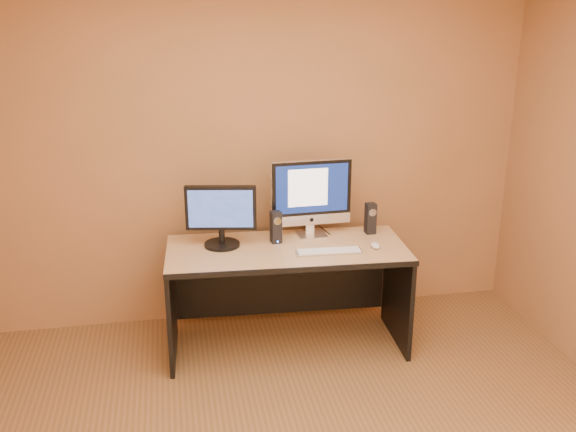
{
  "coord_description": "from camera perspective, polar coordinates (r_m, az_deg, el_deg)",
  "views": [
    {
      "loc": [
        -0.66,
        -2.58,
        2.36
      ],
      "look_at": [
        0.08,
        1.32,
        1.02
      ],
      "focal_mm": 40.0,
      "sensor_mm": 36.0,
      "label": 1
    }
  ],
  "objects": [
    {
      "name": "cable_b",
      "position": [
        4.69,
        1.42,
        -1.25
      ],
      "size": [
        0.08,
        0.17,
        0.01
      ],
      "primitive_type": "cylinder",
      "rotation": [
        1.57,
        0.0,
        -0.4
      ],
      "color": "black",
      "rests_on": "desk"
    },
    {
      "name": "keyboard",
      "position": [
        4.29,
        3.67,
        -3.15
      ],
      "size": [
        0.44,
        0.14,
        0.02
      ],
      "primitive_type": "cube",
      "rotation": [
        0.0,
        0.0,
        -0.05
      ],
      "color": "#B4B4B8",
      "rests_on": "desk"
    },
    {
      "name": "desk",
      "position": [
        4.52,
        -0.09,
        -7.3
      ],
      "size": [
        1.67,
        0.8,
        0.75
      ],
      "primitive_type": null,
      "rotation": [
        0.0,
        0.0,
        -0.05
      ],
      "color": "tan",
      "rests_on": "ground"
    },
    {
      "name": "walls",
      "position": [
        2.86,
        3.29,
        -3.03
      ],
      "size": [
        4.0,
        4.0,
        2.6
      ],
      "primitive_type": null,
      "color": "#9B623E",
      "rests_on": "ground"
    },
    {
      "name": "cable_a",
      "position": [
        4.71,
        3.19,
        -1.19
      ],
      "size": [
        0.05,
        0.22,
        0.01
      ],
      "primitive_type": "cylinder",
      "rotation": [
        1.57,
        0.0,
        0.17
      ],
      "color": "black",
      "rests_on": "desk"
    },
    {
      "name": "imac",
      "position": [
        4.51,
        2.17,
        1.61
      ],
      "size": [
        0.59,
        0.23,
        0.56
      ],
      "primitive_type": null,
      "rotation": [
        0.0,
        0.0,
        0.03
      ],
      "color": "silver",
      "rests_on": "desk"
    },
    {
      "name": "mouse",
      "position": [
        4.4,
        7.78,
        -2.59
      ],
      "size": [
        0.07,
        0.11,
        0.04
      ],
      "primitive_type": "ellipsoid",
      "rotation": [
        0.0,
        0.0,
        -0.07
      ],
      "color": "silver",
      "rests_on": "desk"
    },
    {
      "name": "speaker_left",
      "position": [
        4.43,
        -1.08,
        -0.99
      ],
      "size": [
        0.08,
        0.08,
        0.22
      ],
      "primitive_type": null,
      "rotation": [
        0.0,
        0.0,
        0.14
      ],
      "color": "black",
      "rests_on": "desk"
    },
    {
      "name": "speaker_right",
      "position": [
        4.64,
        7.34,
        -0.21
      ],
      "size": [
        0.07,
        0.08,
        0.22
      ],
      "primitive_type": null,
      "rotation": [
        0.0,
        0.0,
        0.05
      ],
      "color": "black",
      "rests_on": "desk"
    },
    {
      "name": "second_monitor",
      "position": [
        4.35,
        -5.97,
        -0.03
      ],
      "size": [
        0.52,
        0.33,
        0.43
      ],
      "primitive_type": null,
      "rotation": [
        0.0,
        0.0,
        -0.18
      ],
      "color": "black",
      "rests_on": "desk"
    }
  ]
}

